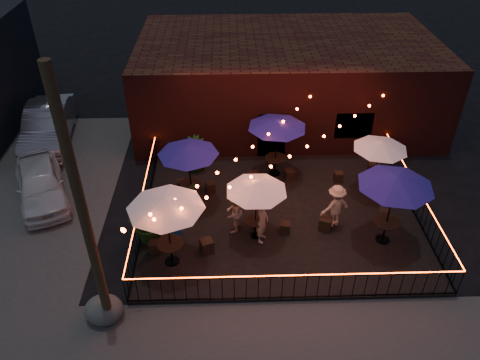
# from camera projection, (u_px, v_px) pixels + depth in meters

# --- Properties ---
(ground) EXTENTS (110.00, 110.00, 0.00)m
(ground) POSITION_uv_depth(u_px,v_px,m) (286.00, 255.00, 15.88)
(ground) COLOR black
(ground) RESTS_ON ground
(patio) EXTENTS (10.00, 8.00, 0.15)m
(patio) POSITION_uv_depth(u_px,v_px,m) (280.00, 216.00, 17.46)
(patio) COLOR black
(patio) RESTS_ON ground
(sidewalk) EXTENTS (18.00, 2.50, 0.05)m
(sidewalk) POSITION_uv_depth(u_px,v_px,m) (298.00, 337.00, 13.23)
(sidewalk) COLOR #413E3C
(sidewalk) RESTS_ON ground
(brick_building) EXTENTS (14.00, 8.00, 4.00)m
(brick_building) POSITION_uv_depth(u_px,v_px,m) (286.00, 80.00, 22.84)
(brick_building) COLOR #3B1410
(brick_building) RESTS_ON ground
(utility_pole) EXTENTS (0.26, 0.26, 8.00)m
(utility_pole) POSITION_uv_depth(u_px,v_px,m) (84.00, 218.00, 11.30)
(utility_pole) COLOR #342415
(utility_pole) RESTS_ON ground
(fence_front) EXTENTS (10.00, 0.04, 1.04)m
(fence_front) POSITION_uv_depth(u_px,v_px,m) (294.00, 287.00, 13.87)
(fence_front) COLOR black
(fence_front) RESTS_ON patio
(fence_left) EXTENTS (0.04, 8.00, 1.04)m
(fence_left) POSITION_uv_depth(u_px,v_px,m) (144.00, 206.00, 16.99)
(fence_left) COLOR black
(fence_left) RESTS_ON patio
(fence_right) EXTENTS (0.04, 8.00, 1.04)m
(fence_right) POSITION_uv_depth(u_px,v_px,m) (416.00, 201.00, 17.24)
(fence_right) COLOR black
(fence_right) RESTS_ON patio
(festoon_lights) EXTENTS (10.02, 8.72, 1.32)m
(festoon_lights) POSITION_uv_depth(u_px,v_px,m) (254.00, 166.00, 15.76)
(festoon_lights) COLOR #FF4618
(festoon_lights) RESTS_ON ground
(cafe_table_0) EXTENTS (2.45, 2.45, 2.67)m
(cafe_table_0) POSITION_uv_depth(u_px,v_px,m) (165.00, 204.00, 14.02)
(cafe_table_0) COLOR black
(cafe_table_0) RESTS_ON patio
(cafe_table_1) EXTENTS (2.25, 2.25, 2.48)m
(cafe_table_1) POSITION_uv_depth(u_px,v_px,m) (188.00, 151.00, 16.78)
(cafe_table_1) COLOR black
(cafe_table_1) RESTS_ON patio
(cafe_table_2) EXTENTS (2.72, 2.72, 2.30)m
(cafe_table_2) POSITION_uv_depth(u_px,v_px,m) (256.00, 187.00, 15.25)
(cafe_table_2) COLOR black
(cafe_table_2) RESTS_ON patio
(cafe_table_3) EXTENTS (2.82, 2.82, 2.59)m
(cafe_table_3) POSITION_uv_depth(u_px,v_px,m) (277.00, 124.00, 18.17)
(cafe_table_3) COLOR black
(cafe_table_3) RESTS_ON patio
(cafe_table_4) EXTENTS (2.92, 2.92, 2.73)m
(cafe_table_4) POSITION_uv_depth(u_px,v_px,m) (396.00, 182.00, 14.83)
(cafe_table_4) COLOR black
(cafe_table_4) RESTS_ON patio
(cafe_table_5) EXTENTS (2.36, 2.36, 2.27)m
(cafe_table_5) POSITION_uv_depth(u_px,v_px,m) (381.00, 146.00, 17.40)
(cafe_table_5) COLOR black
(cafe_table_5) RESTS_ON patio
(bistro_chair_0) EXTENTS (0.38, 0.38, 0.44)m
(bistro_chair_0) POSITION_uv_depth(u_px,v_px,m) (155.00, 246.00, 15.70)
(bistro_chair_0) COLOR black
(bistro_chair_0) RESTS_ON patio
(bistro_chair_1) EXTENTS (0.53, 0.53, 0.48)m
(bistro_chair_1) POSITION_uv_depth(u_px,v_px,m) (207.00, 246.00, 15.70)
(bistro_chair_1) COLOR black
(bistro_chair_1) RESTS_ON patio
(bistro_chair_2) EXTENTS (0.38, 0.38, 0.40)m
(bistro_chair_2) POSITION_uv_depth(u_px,v_px,m) (181.00, 185.00, 18.56)
(bistro_chair_2) COLOR black
(bistro_chair_2) RESTS_ON patio
(bistro_chair_3) EXTENTS (0.41, 0.41, 0.41)m
(bistro_chair_3) POSITION_uv_depth(u_px,v_px,m) (210.00, 187.00, 18.46)
(bistro_chair_3) COLOR black
(bistro_chair_3) RESTS_ON patio
(bistro_chair_4) EXTENTS (0.47, 0.47, 0.47)m
(bistro_chair_4) POSITION_uv_depth(u_px,v_px,m) (258.00, 225.00, 16.54)
(bistro_chair_4) COLOR black
(bistro_chair_4) RESTS_ON patio
(bistro_chair_5) EXTENTS (0.39, 0.39, 0.40)m
(bistro_chair_5) POSITION_uv_depth(u_px,v_px,m) (285.00, 227.00, 16.51)
(bistro_chair_5) COLOR black
(bistro_chair_5) RESTS_ON patio
(bistro_chair_6) EXTENTS (0.47, 0.47, 0.43)m
(bistro_chair_6) POSITION_uv_depth(u_px,v_px,m) (253.00, 177.00, 19.00)
(bistro_chair_6) COLOR black
(bistro_chair_6) RESTS_ON patio
(bistro_chair_7) EXTENTS (0.43, 0.43, 0.42)m
(bistro_chair_7) POSITION_uv_depth(u_px,v_px,m) (289.00, 174.00, 19.13)
(bistro_chair_7) COLOR black
(bistro_chair_7) RESTS_ON patio
(bistro_chair_8) EXTENTS (0.54, 0.54, 0.50)m
(bistro_chair_8) POSITION_uv_depth(u_px,v_px,m) (325.00, 224.00, 16.61)
(bistro_chair_8) COLOR black
(bistro_chair_8) RESTS_ON patio
(bistro_chair_9) EXTENTS (0.47, 0.47, 0.44)m
(bistro_chair_9) POSITION_uv_depth(u_px,v_px,m) (383.00, 215.00, 17.02)
(bistro_chair_9) COLOR black
(bistro_chair_9) RESTS_ON patio
(bistro_chair_10) EXTENTS (0.36, 0.36, 0.40)m
(bistro_chair_10) POSITION_uv_depth(u_px,v_px,m) (338.00, 177.00, 19.02)
(bistro_chair_10) COLOR black
(bistro_chair_10) RESTS_ON patio
(bistro_chair_11) EXTENTS (0.52, 0.52, 0.51)m
(bistro_chair_11) POSITION_uv_depth(u_px,v_px,m) (373.00, 169.00, 19.39)
(bistro_chair_11) COLOR black
(bistro_chair_11) RESTS_ON patio
(patron_a) EXTENTS (0.56, 0.68, 1.61)m
(patron_a) POSITION_uv_depth(u_px,v_px,m) (262.00, 222.00, 15.83)
(patron_a) COLOR tan
(patron_a) RESTS_ON patio
(patron_b) EXTENTS (0.87, 0.96, 1.61)m
(patron_b) POSITION_uv_depth(u_px,v_px,m) (233.00, 213.00, 16.23)
(patron_b) COLOR tan
(patron_b) RESTS_ON patio
(patron_c) EXTENTS (1.24, 0.97, 1.69)m
(patron_c) POSITION_uv_depth(u_px,v_px,m) (335.00, 206.00, 16.45)
(patron_c) COLOR #E2AC91
(patron_c) RESTS_ON patio
(potted_shrub_a) EXTENTS (1.57, 1.42, 1.53)m
(potted_shrub_a) POSITION_uv_depth(u_px,v_px,m) (150.00, 222.00, 15.88)
(potted_shrub_a) COLOR #1A3511
(potted_shrub_a) RESTS_ON patio
(potted_shrub_b) EXTENTS (0.95, 0.86, 1.44)m
(potted_shrub_b) POSITION_uv_depth(u_px,v_px,m) (187.00, 199.00, 17.01)
(potted_shrub_b) COLOR #0B340A
(potted_shrub_b) RESTS_ON patio
(potted_shrub_c) EXTENTS (0.91, 0.91, 1.53)m
(potted_shrub_c) POSITION_uv_depth(u_px,v_px,m) (194.00, 154.00, 19.37)
(potted_shrub_c) COLOR #183C0F
(potted_shrub_c) RESTS_ON patio
(cooler) EXTENTS (0.60, 0.46, 0.75)m
(cooler) POSITION_uv_depth(u_px,v_px,m) (174.00, 229.00, 16.17)
(cooler) COLOR #144A9F
(cooler) RESTS_ON patio
(boulder) EXTENTS (1.09, 0.95, 0.79)m
(boulder) POSITION_uv_depth(u_px,v_px,m) (104.00, 310.00, 13.54)
(boulder) COLOR #4F4E49
(boulder) RESTS_ON ground
(car_white) EXTENTS (3.26, 4.59, 1.45)m
(car_white) POSITION_uv_depth(u_px,v_px,m) (40.00, 184.00, 18.01)
(car_white) COLOR white
(car_white) RESTS_ON ground
(car_silver) EXTENTS (2.44, 5.36, 1.70)m
(car_silver) POSITION_uv_depth(u_px,v_px,m) (48.00, 125.00, 21.46)
(car_silver) COLOR gray
(car_silver) RESTS_ON ground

